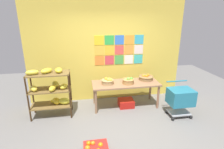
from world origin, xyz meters
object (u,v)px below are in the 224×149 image
Objects in this scene: banana_shelf_unit at (52,89)px; shopping_cart at (180,98)px; fruit_basket_back_left at (108,81)px; produce_crate_under_table at (126,103)px; fruit_basket_left at (146,78)px; display_table at (126,85)px; fruit_basket_centre at (128,81)px.

banana_shelf_unit is 3.07m from shopping_cart.
produce_crate_under_table is (0.49, -0.03, -0.65)m from fruit_basket_back_left.
banana_shelf_unit reaches higher than shopping_cart.
fruit_basket_back_left is at bearing 176.20° from produce_crate_under_table.
fruit_basket_back_left is (-1.08, -0.13, 0.01)m from fruit_basket_left.
display_table is at bearing 148.73° from shopping_cart.
banana_shelf_unit is 3.90× the size of fruit_basket_centre.
produce_crate_under_table is at bearing -73.25° from display_table.
fruit_basket_back_left is (1.37, 0.17, 0.05)m from banana_shelf_unit.
fruit_basket_back_left is 1.82m from shopping_cart.
fruit_basket_left is 1.00× the size of produce_crate_under_table.
banana_shelf_unit is 1.86m from display_table.
fruit_basket_left reaches higher than produce_crate_under_table.
shopping_cart is at bearing -56.38° from fruit_basket_left.
fruit_basket_left is (0.60, 0.12, 0.14)m from display_table.
shopping_cart is (0.57, -0.86, -0.25)m from fruit_basket_left.
banana_shelf_unit reaches higher than fruit_basket_back_left.
display_table is 0.63m from fruit_basket_left.
banana_shelf_unit is at bearing 170.52° from shopping_cart.
display_table is 2.10× the size of shopping_cart.
banana_shelf_unit reaches higher than fruit_basket_centre.
fruit_basket_centre reaches higher than fruit_basket_left.
produce_crate_under_table is (-0.59, -0.16, -0.64)m from fruit_basket_left.
display_table is 5.64× the size of fruit_basket_centre.
produce_crate_under_table is at bearing 4.30° from banana_shelf_unit.
fruit_basket_left is 1.09m from fruit_basket_back_left.
fruit_basket_centre is (1.90, 0.11, 0.05)m from banana_shelf_unit.
banana_shelf_unit is 0.69× the size of display_table.
fruit_basket_back_left is 0.53m from fruit_basket_centre.
display_table is 0.50m from fruit_basket_back_left.
shopping_cart reaches higher than fruit_basket_left.
shopping_cart is at bearing -23.76° from fruit_basket_back_left.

